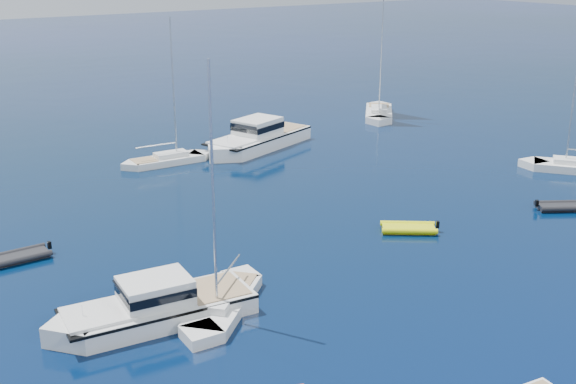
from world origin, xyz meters
The scene contains 8 objects.
motor_cruiser_centre centered at (-15.47, 18.56, 0.00)m, with size 3.44×11.24×2.95m, color silver, non-canonical shape.
motor_cruiser_distant centered at (6.31, 44.22, 0.00)m, with size 4.17×13.62×3.58m, color white, non-canonical shape.
sailboat_mid_l centered at (-11.91, 17.75, 0.00)m, with size 2.39×9.18×13.49m, color silver, non-canonical shape.
sailboat_centre centered at (-2.80, 44.15, 0.00)m, with size 2.30×8.83×12.98m, color white, non-canonical shape.
sailboat_sails_far centered at (25.01, 48.33, 0.00)m, with size 2.86×11.01×16.18m, color white, non-canonical shape.
tender_yellow centered at (3.55, 20.48, 0.00)m, with size 2.07×3.79×0.95m, color #E2EB0D, non-canonical shape.
tender_grey_near centered at (15.58, 17.52, 0.00)m, with size 1.99×3.63×0.95m, color black, non-canonical shape.
tender_grey_far centered at (-19.05, 30.06, 0.00)m, with size 2.06×3.78×0.95m, color black, non-canonical shape.
Camera 1 is at (-27.65, -11.63, 17.50)m, focal length 44.71 mm.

